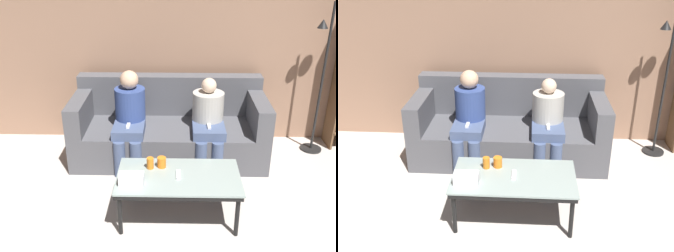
{
  "view_description": "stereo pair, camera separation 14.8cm",
  "coord_description": "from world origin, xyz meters",
  "views": [
    {
      "loc": [
        0.08,
        -1.29,
        2.35
      ],
      "look_at": [
        0.0,
        2.37,
        0.68
      ],
      "focal_mm": 42.0,
      "sensor_mm": 36.0,
      "label": 1
    },
    {
      "loc": [
        0.23,
        -1.29,
        2.35
      ],
      "look_at": [
        0.0,
        2.37,
        0.68
      ],
      "focal_mm": 42.0,
      "sensor_mm": 36.0,
      "label": 2
    }
  ],
  "objects": [
    {
      "name": "coffee_table",
      "position": [
        0.11,
        1.78,
        0.41
      ],
      "size": [
        1.13,
        0.64,
        0.45
      ],
      "color": "#8C9E99",
      "rests_on": "ground_plane"
    },
    {
      "name": "game_remote",
      "position": [
        0.11,
        1.78,
        0.46
      ],
      "size": [
        0.04,
        0.15,
        0.02
      ],
      "color": "white",
      "rests_on": "coffee_table"
    },
    {
      "name": "seated_person_mid_left",
      "position": [
        0.45,
        2.8,
        0.56
      ],
      "size": [
        0.36,
        0.65,
        1.02
      ],
      "color": "#47567A",
      "rests_on": "ground_plane"
    },
    {
      "name": "standing_lamp",
      "position": [
        1.82,
        3.18,
        1.12
      ],
      "size": [
        0.31,
        0.26,
        1.83
      ],
      "color": "black",
      "rests_on": "ground_plane"
    },
    {
      "name": "seated_person_left_end",
      "position": [
        -0.45,
        2.81,
        0.59
      ],
      "size": [
        0.35,
        0.65,
        1.1
      ],
      "color": "#47567A",
      "rests_on": "ground_plane"
    },
    {
      "name": "tissue_box",
      "position": [
        -0.31,
        1.64,
        0.5
      ],
      "size": [
        0.22,
        0.12,
        0.13
      ],
      "color": "white",
      "rests_on": "coffee_table"
    },
    {
      "name": "couch",
      "position": [
        0.0,
        3.02,
        0.33
      ],
      "size": [
        2.25,
        0.93,
        0.92
      ],
      "color": "#515156",
      "rests_on": "ground_plane"
    },
    {
      "name": "wall_back",
      "position": [
        0.0,
        3.55,
        1.3
      ],
      "size": [
        12.0,
        0.06,
        2.6
      ],
      "color": "#9E755B",
      "rests_on": "ground_plane"
    },
    {
      "name": "cup_near_left",
      "position": [
        -0.16,
        1.91,
        0.5
      ],
      "size": [
        0.07,
        0.07,
        0.11
      ],
      "color": "orange",
      "rests_on": "coffee_table"
    },
    {
      "name": "cup_near_right",
      "position": [
        -0.05,
        1.93,
        0.5
      ],
      "size": [
        0.08,
        0.08,
        0.1
      ],
      "color": "orange",
      "rests_on": "coffee_table"
    }
  ]
}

